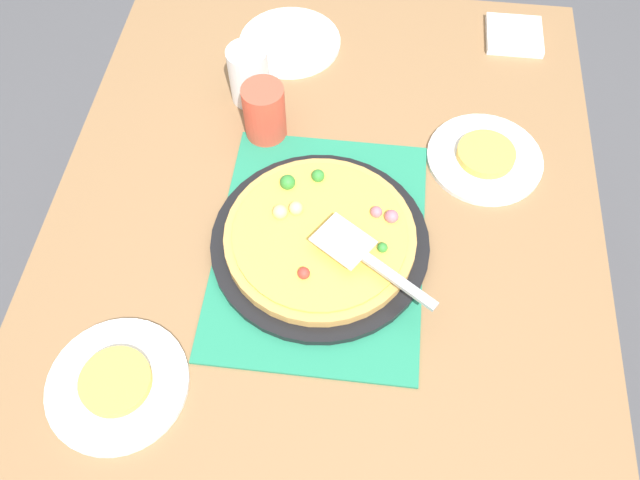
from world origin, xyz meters
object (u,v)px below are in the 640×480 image
at_px(plate_far_right, 118,384).
at_px(napkin_stack, 514,35).
at_px(plate_side, 290,42).
at_px(cup_near, 264,113).
at_px(cup_far, 249,75).
at_px(pizza_pan, 320,242).
at_px(pizza, 320,235).
at_px(served_slice_left, 486,154).
at_px(served_slice_right, 115,381).
at_px(pizza_server, 366,257).
at_px(plate_near_left, 485,158).

relative_size(plate_far_right, napkin_stack, 1.83).
distance_m(plate_side, cup_near, 0.27).
bearing_deg(plate_far_right, cup_far, 170.85).
bearing_deg(plate_side, cup_far, -18.77).
height_order(pizza_pan, plate_far_right, pizza_pan).
height_order(pizza, served_slice_left, pizza).
bearing_deg(served_slice_left, pizza_pan, -51.91).
height_order(served_slice_right, pizza_server, pizza_server).
bearing_deg(pizza_server, pizza, -124.87).
bearing_deg(served_slice_left, pizza, -52.11).
xyz_separation_m(served_slice_right, cup_near, (-0.53, 0.15, 0.04)).
relative_size(plate_side, served_slice_left, 2.00).
relative_size(pizza, served_slice_left, 3.00).
bearing_deg(cup_far, plate_far_right, -9.15).
bearing_deg(served_slice_left, served_slice_right, -48.02).
height_order(pizza_pan, served_slice_left, served_slice_left).
distance_m(pizza_pan, cup_far, 0.39).
bearing_deg(cup_near, pizza, 28.82).
relative_size(pizza, plate_far_right, 1.50).
height_order(plate_far_right, napkin_stack, napkin_stack).
relative_size(served_slice_right, pizza_server, 0.51).
relative_size(plate_near_left, plate_side, 1.00).
relative_size(served_slice_left, pizza_server, 0.51).
bearing_deg(pizza_pan, napkin_stack, 148.10).
height_order(pizza, plate_near_left, pizza).
height_order(served_slice_left, cup_near, cup_near).
distance_m(plate_near_left, served_slice_left, 0.01).
relative_size(pizza, cup_far, 2.75).
bearing_deg(plate_far_right, pizza, 135.71).
bearing_deg(pizza, served_slice_right, -44.29).
bearing_deg(plate_far_right, cup_near, 164.52).
bearing_deg(plate_side, plate_far_right, -11.22).
xyz_separation_m(served_slice_left, served_slice_right, (0.51, -0.57, 0.00)).
distance_m(plate_side, cup_far, 0.18).
relative_size(pizza, pizza_server, 1.54).
xyz_separation_m(plate_near_left, plate_far_right, (0.51, -0.57, 0.00)).
xyz_separation_m(plate_near_left, napkin_stack, (-0.35, 0.07, 0.00)).
xyz_separation_m(pizza, plate_side, (-0.50, -0.12, -0.03)).
bearing_deg(plate_far_right, served_slice_left, 131.98).
bearing_deg(pizza_pan, pizza, 177.93).
xyz_separation_m(pizza, cup_near, (-0.24, -0.13, 0.03)).
bearing_deg(pizza_pan, served_slice_right, -44.45).
relative_size(pizza, plate_side, 1.50).
bearing_deg(napkin_stack, pizza_pan, -31.90).
bearing_deg(plate_far_right, napkin_stack, 143.46).
distance_m(plate_side, napkin_stack, 0.49).
height_order(served_slice_left, cup_far, cup_far).
height_order(pizza_pan, cup_near, cup_near).
distance_m(served_slice_right, napkin_stack, 1.08).
bearing_deg(plate_far_right, plate_near_left, 131.98).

